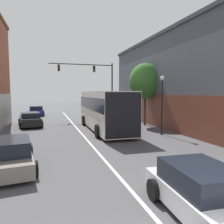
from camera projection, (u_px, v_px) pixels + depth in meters
lane_center_line at (82, 134)px, 17.48m from camera, size 0.14×41.65×0.01m
building_right_storefront at (191, 80)px, 22.00m from camera, size 8.17×22.87×8.86m
bus at (104, 109)px, 19.25m from camera, size 2.96×10.62×3.39m
hatchback_foreground at (205, 194)px, 5.65m from camera, size 2.13×4.15×1.35m
parked_car_left_near at (30, 119)px, 21.51m from camera, size 2.54×4.64×1.38m
parked_car_left_mid at (37, 111)px, 31.92m from camera, size 2.24×4.28×1.39m
parked_car_left_far at (10, 155)px, 9.29m from camera, size 2.39×4.62×1.35m
traffic_signal_gantry at (95, 78)px, 28.35m from camera, size 8.20×0.36×7.20m
street_lamp at (162, 98)px, 16.96m from camera, size 0.35×0.35×4.60m
street_tree_near at (145, 81)px, 21.93m from camera, size 3.24×2.92×6.26m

